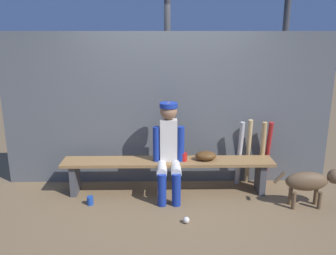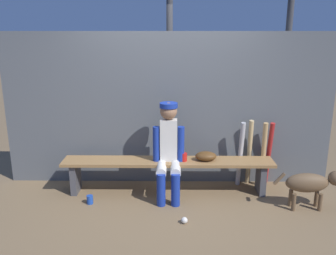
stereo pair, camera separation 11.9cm
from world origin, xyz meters
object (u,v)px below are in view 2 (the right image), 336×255
at_px(dugout_bench, 168,167).
at_px(bat_wood_natural, 249,152).
at_px(baseball_glove, 206,156).
at_px(player_seated, 169,148).
at_px(baseball, 184,220).
at_px(cup_on_bench, 184,157).
at_px(bat_wood_tan, 263,155).
at_px(bat_aluminum_red, 269,153).
at_px(bat_aluminum_silver, 240,154).
at_px(cup_on_ground, 90,200).
at_px(dog, 312,183).

height_order(dugout_bench, bat_wood_natural, bat_wood_natural).
distance_m(dugout_bench, baseball_glove, 0.52).
xyz_separation_m(player_seated, baseball, (0.19, -0.71, -0.63)).
bearing_deg(cup_on_bench, bat_wood_tan, 11.57).
bearing_deg(bat_aluminum_red, bat_wood_natural, 179.03).
xyz_separation_m(bat_aluminum_red, cup_on_bench, (-1.20, -0.31, 0.05)).
bearing_deg(bat_aluminum_silver, dugout_bench, -167.91).
relative_size(player_seated, bat_aluminum_silver, 1.32).
xyz_separation_m(bat_wood_tan, cup_on_ground, (-2.29, -0.55, -0.41)).
bearing_deg(bat_wood_natural, bat_aluminum_red, -0.97).
xyz_separation_m(dugout_bench, bat_wood_natural, (1.14, 0.28, 0.11)).
distance_m(player_seated, baseball_glove, 0.53).
xyz_separation_m(cup_on_ground, dog, (2.73, -0.09, 0.28)).
bearing_deg(dog, cup_on_ground, 178.09).
bearing_deg(dog, baseball, -166.49).
height_order(dugout_bench, bat_aluminum_silver, bat_aluminum_silver).
xyz_separation_m(baseball_glove, baseball, (-0.31, -0.81, -0.48)).
height_order(dugout_bench, baseball_glove, baseball_glove).
xyz_separation_m(baseball_glove, cup_on_ground, (-1.49, -0.35, -0.46)).
bearing_deg(cup_on_bench, baseball_glove, 5.12).
relative_size(bat_wood_natural, dog, 1.12).
bearing_deg(bat_aluminum_silver, cup_on_bench, -163.07).
distance_m(bat_aluminum_silver, bat_wood_tan, 0.31).
bearing_deg(dugout_bench, bat_aluminum_red, 11.25).
height_order(player_seated, bat_aluminum_silver, player_seated).
distance_m(player_seated, dog, 1.80).
distance_m(player_seated, bat_wood_natural, 1.21).
relative_size(bat_aluminum_red, dog, 1.09).
xyz_separation_m(bat_aluminum_red, cup_on_ground, (-2.39, -0.63, -0.41)).
distance_m(bat_wood_natural, bat_aluminum_red, 0.27).
xyz_separation_m(dugout_bench, cup_on_bench, (0.21, -0.03, 0.15)).
bearing_deg(player_seated, cup_on_bench, 21.73).
xyz_separation_m(baseball_glove, bat_wood_natural, (0.64, 0.28, -0.04)).
distance_m(bat_aluminum_red, baseball, 1.68).
relative_size(baseball, cup_on_ground, 0.67).
height_order(baseball_glove, bat_wood_tan, bat_wood_tan).
bearing_deg(bat_aluminum_red, baseball, -137.96).
height_order(dugout_bench, bat_aluminum_red, bat_aluminum_red).
bearing_deg(dugout_bench, cup_on_ground, -160.51).
height_order(bat_aluminum_silver, bat_wood_natural, bat_wood_natural).
distance_m(bat_aluminum_red, dog, 0.81).
bearing_deg(dugout_bench, bat_wood_natural, 14.04).
relative_size(bat_aluminum_silver, cup_on_ground, 8.49).
bearing_deg(bat_wood_tan, dog, -55.59).
relative_size(player_seated, baseball_glove, 4.41).
distance_m(bat_aluminum_silver, cup_on_bench, 0.82).
height_order(player_seated, baseball, player_seated).
xyz_separation_m(bat_aluminum_silver, dog, (0.75, -0.65, -0.13)).
relative_size(baseball_glove, bat_aluminum_silver, 0.30).
bearing_deg(player_seated, baseball, -75.14).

